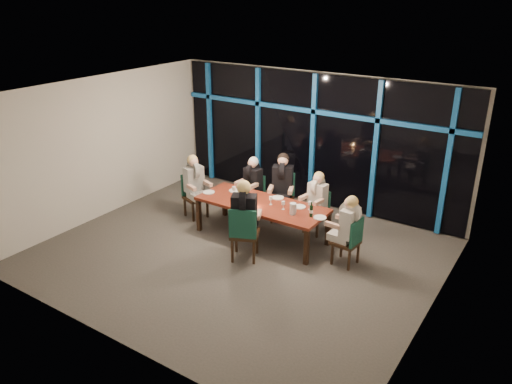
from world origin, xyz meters
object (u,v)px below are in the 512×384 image
chair_far_mid (283,194)px  wine_bottle (311,211)px  chair_far_right (318,209)px  chair_end_left (193,193)px  diner_end_left (195,177)px  chair_end_right (350,240)px  chair_far_left (254,193)px  water_pitcher (293,209)px  diner_far_right (317,194)px  chair_near_mid (244,231)px  diner_far_left (252,178)px  dining_table (262,206)px  diner_end_right (348,220)px  diner_near_mid (245,208)px  diner_far_mid (283,178)px

chair_far_mid → wine_bottle: (1.20, -1.02, 0.30)m
chair_far_mid → chair_far_right: (0.91, -0.13, -0.07)m
chair_end_left → diner_end_left: diner_end_left is taller
chair_far_right → chair_end_right: chair_end_right is taller
chair_far_left → chair_end_right: chair_end_right is taller
wine_bottle → water_pitcher: bearing=-164.4°
diner_far_right → chair_far_mid: bearing=175.4°
wine_bottle → chair_near_mid: bearing=-133.5°
chair_near_mid → diner_end_left: (-1.95, 0.98, 0.32)m
diner_far_left → diner_end_left: 1.22m
dining_table → diner_end_right: size_ratio=2.92×
chair_end_left → diner_end_left: bearing=-90.0°
chair_far_right → diner_end_right: (1.02, -0.90, 0.38)m
chair_far_left → diner_end_right: size_ratio=1.02×
wine_bottle → chair_end_right: bearing=-1.0°
chair_far_left → diner_end_right: diner_end_right is taller
water_pitcher → chair_end_left: bearing=161.0°
diner_end_right → diner_near_mid: bearing=-58.7°
chair_far_right → diner_near_mid: size_ratio=0.86×
chair_near_mid → diner_end_left: 2.21m
dining_table → chair_far_right: chair_far_right is taller
diner_far_left → water_pitcher: size_ratio=4.03×
chair_end_left → diner_near_mid: size_ratio=0.92×
dining_table → wine_bottle: bearing=-1.3°
diner_far_left → wine_bottle: 2.01m
chair_far_right → diner_end_left: 2.69m
chair_end_left → diner_near_mid: bearing=-95.1°
chair_far_left → diner_far_right: bearing=3.0°
diner_far_mid → diner_far_left: bearing=169.4°
wine_bottle → diner_end_right: bearing=-0.6°
diner_near_mid → chair_end_left: bearing=-49.8°
chair_end_left → wine_bottle: wine_bottle is taller
diner_far_right → wine_bottle: (0.30, -0.82, 0.01)m
chair_far_left → diner_far_mid: (0.67, 0.06, 0.46)m
chair_end_right → diner_far_right: diner_far_right is taller
diner_far_mid → diner_far_right: 0.88m
chair_end_left → chair_far_left: bearing=-33.6°
chair_far_left → chair_far_mid: (0.64, 0.14, 0.06)m
chair_near_mid → water_pitcher: (0.54, 0.82, 0.27)m
diner_far_right → wine_bottle: bearing=-61.6°
chair_far_mid → wine_bottle: 1.60m
diner_near_mid → diner_far_right: bearing=-134.9°
chair_far_mid → diner_far_right: diner_far_right is taller
chair_far_right → chair_end_left: 2.72m
diner_far_left → diner_far_right: diner_far_left is taller
chair_far_left → diner_far_mid: bearing=10.3°
diner_far_left → diner_near_mid: diner_near_mid is taller
chair_far_mid → diner_far_mid: size_ratio=1.03×
chair_end_right → diner_far_left: bearing=-102.6°
chair_far_mid → diner_end_right: size_ratio=1.14×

